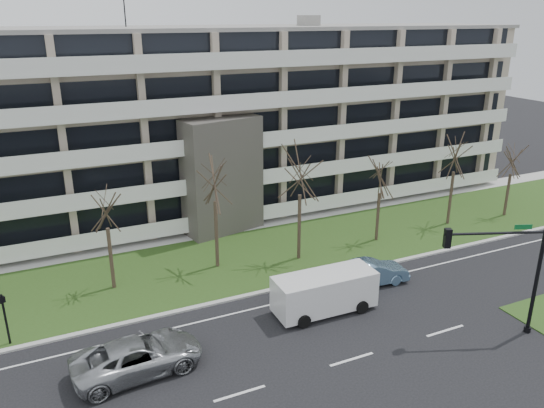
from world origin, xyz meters
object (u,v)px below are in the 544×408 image
silver_pickup (138,356)px  white_van (326,289)px  traffic_signal (506,265)px  blue_sedan (371,273)px  pedestrian_signal (4,313)px

silver_pickup → white_van: size_ratio=1.03×
traffic_signal → blue_sedan: bearing=132.1°
blue_sedan → pedestrian_signal: 21.05m
silver_pickup → white_van: (10.95, 1.07, 0.52)m
white_van → silver_pickup: bearing=-173.3°
silver_pickup → blue_sedan: 15.47m
silver_pickup → pedestrian_signal: 7.65m
pedestrian_signal → blue_sedan: bearing=-31.0°
traffic_signal → pedestrian_signal: (-23.74, 9.90, -2.20)m
silver_pickup → pedestrian_signal: (-5.64, 5.07, 1.01)m
traffic_signal → pedestrian_signal: traffic_signal is taller
pedestrian_signal → silver_pickup: bearing=-66.3°
pedestrian_signal → traffic_signal: bearing=-47.0°
silver_pickup → pedestrian_signal: size_ratio=2.11×
white_van → traffic_signal: size_ratio=0.95×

